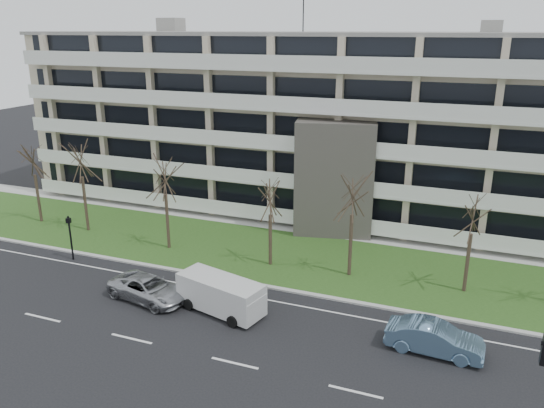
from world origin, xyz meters
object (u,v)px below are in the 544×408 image
at_px(silver_pickup, 148,289).
at_px(blue_sedan, 434,338).
at_px(white_van, 222,292).
at_px(pedestrian_signal, 70,232).

bearing_deg(silver_pickup, blue_sedan, -77.96).
relative_size(blue_sedan, white_van, 0.87).
bearing_deg(pedestrian_signal, white_van, -25.84).
relative_size(silver_pickup, white_van, 0.93).
distance_m(blue_sedan, white_van, 11.79).
height_order(blue_sedan, pedestrian_signal, pedestrian_signal).
height_order(white_van, pedestrian_signal, pedestrian_signal).
relative_size(blue_sedan, pedestrian_signal, 1.47).
relative_size(white_van, pedestrian_signal, 1.70).
xyz_separation_m(silver_pickup, pedestrian_signal, (-8.31, 3.04, 1.36)).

